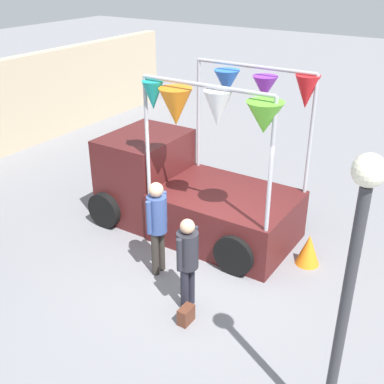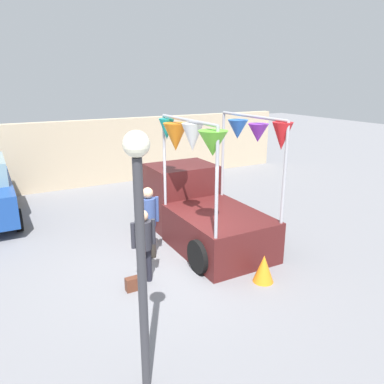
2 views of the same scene
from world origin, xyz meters
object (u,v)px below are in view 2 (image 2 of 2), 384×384
at_px(vendor_truck, 198,204).
at_px(street_lamp, 140,229).
at_px(folded_kite_bundle_tangerine, 264,269).
at_px(handbag, 133,284).
at_px(person_vendor, 148,216).
at_px(person_customer, 144,240).

relative_size(vendor_truck, street_lamp, 1.16).
bearing_deg(folded_kite_bundle_tangerine, street_lamp, -156.03).
bearing_deg(handbag, person_vendor, 53.57).
bearing_deg(handbag, person_customer, 29.74).
height_order(vendor_truck, folded_kite_bundle_tangerine, vendor_truck).
distance_m(vendor_truck, street_lamp, 5.40).
bearing_deg(person_customer, street_lamp, -111.46).
bearing_deg(folded_kite_bundle_tangerine, vendor_truck, 91.01).
bearing_deg(folded_kite_bundle_tangerine, handbag, 158.63).
height_order(vendor_truck, person_vendor, vendor_truck).
height_order(person_vendor, handbag, person_vendor).
bearing_deg(person_customer, person_vendor, 62.23).
distance_m(vendor_truck, handbag, 3.12).
height_order(vendor_truck, street_lamp, street_lamp).
distance_m(handbag, street_lamp, 3.36).
xyz_separation_m(person_customer, street_lamp, (-1.03, -2.63, 1.40)).
height_order(person_vendor, folded_kite_bundle_tangerine, person_vendor).
xyz_separation_m(person_vendor, folded_kite_bundle_tangerine, (1.69, -2.15, -0.77)).
xyz_separation_m(person_customer, person_vendor, (0.50, 0.96, 0.11)).
bearing_deg(vendor_truck, person_vendor, -161.84).
bearing_deg(handbag, vendor_truck, 34.19).
bearing_deg(person_vendor, vendor_truck, 18.16).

